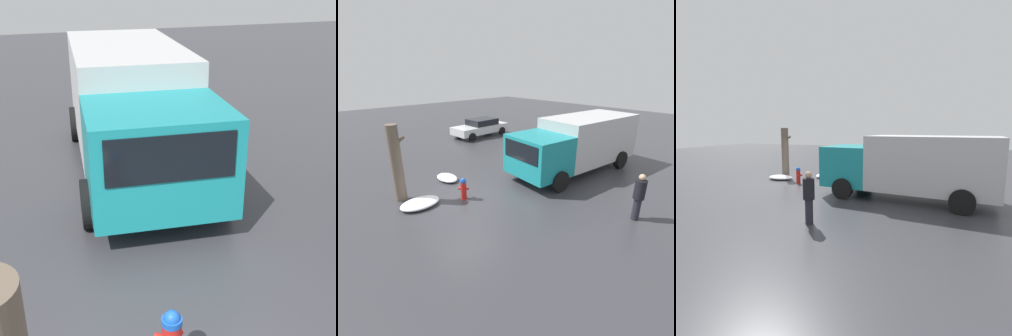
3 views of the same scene
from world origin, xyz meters
The scene contains 1 object.
delivery_truck centered at (6.06, -1.13, 1.48)m, with size 7.26×3.23×2.69m.
Camera 1 is at (-3.82, 1.31, 4.40)m, focal length 50.00 mm.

